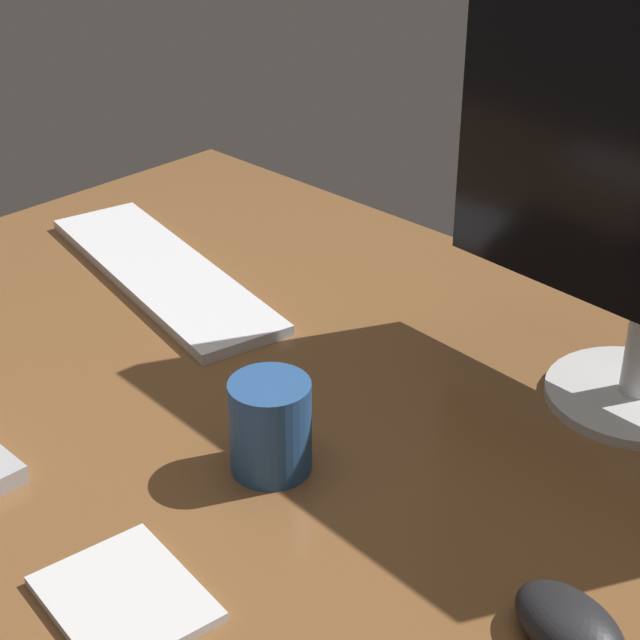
% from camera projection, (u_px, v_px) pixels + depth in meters
% --- Properties ---
extents(desk, '(1.40, 0.84, 0.02)m').
position_uv_depth(desk, '(346.00, 419.00, 1.09)').
color(desk, brown).
rests_on(desk, ground).
extents(keyboard, '(0.46, 0.21, 0.01)m').
position_uv_depth(keyboard, '(163.00, 273.00, 1.35)').
color(keyboard, white).
rests_on(keyboard, desk).
extents(computer_mouse, '(0.11, 0.09, 0.04)m').
position_uv_depth(computer_mouse, '(569.00, 626.00, 0.80)').
color(computer_mouse, black).
rests_on(computer_mouse, desk).
extents(coffee_mug, '(0.08, 0.08, 0.09)m').
position_uv_depth(coffee_mug, '(270.00, 426.00, 0.98)').
color(coffee_mug, '#28518C').
rests_on(coffee_mug, desk).
extents(notepad, '(0.15, 0.13, 0.01)m').
position_uv_depth(notepad, '(125.00, 599.00, 0.84)').
color(notepad, silver).
rests_on(notepad, desk).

